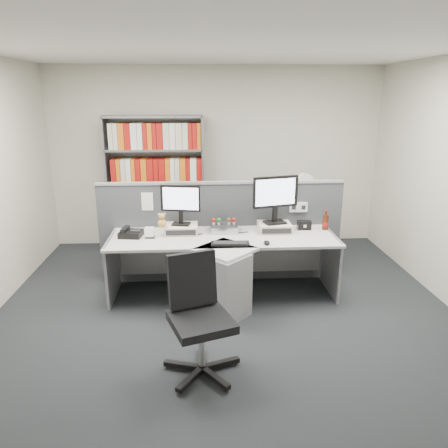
{
  "coord_description": "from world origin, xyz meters",
  "views": [
    {
      "loc": [
        -0.26,
        -3.8,
        2.27
      ],
      "look_at": [
        0.0,
        0.65,
        0.92
      ],
      "focal_mm": 34.2,
      "sensor_mm": 36.0,
      "label": 1
    }
  ],
  "objects": [
    {
      "name": "cola_bottle",
      "position": [
        1.24,
        1.02,
        0.81
      ],
      "size": [
        0.07,
        0.07,
        0.24
      ],
      "color": "#3F190A",
      "rests_on": "desk"
    },
    {
      "name": "monitor_riser_left",
      "position": [
        -0.48,
        0.98,
        0.77
      ],
      "size": [
        0.38,
        0.31,
        0.1
      ],
      "color": "beige",
      "rests_on": "desk"
    },
    {
      "name": "desk_fan",
      "position": [
        1.2,
        1.99,
        1.03
      ],
      "size": [
        0.31,
        0.19,
        0.53
      ],
      "color": "white",
      "rests_on": "filing_cabinet"
    },
    {
      "name": "filing_cabinet",
      "position": [
        1.2,
        1.99,
        0.35
      ],
      "size": [
        0.45,
        0.61,
        0.7
      ],
      "color": "gray",
      "rests_on": "ground"
    },
    {
      "name": "room_shell",
      "position": [
        0.0,
        0.0,
        1.79
      ],
      "size": [
        5.04,
        5.54,
        2.72
      ],
      "color": "beige",
      "rests_on": "ground"
    },
    {
      "name": "monitor_riser_right",
      "position": [
        0.62,
        0.98,
        0.77
      ],
      "size": [
        0.38,
        0.31,
        0.1
      ],
      "color": "beige",
      "rests_on": "desk"
    },
    {
      "name": "figurines",
      "position": [
        0.02,
        1.01,
        0.85
      ],
      "size": [
        0.29,
        0.05,
        0.09
      ],
      "color": "beige",
      "rests_on": "desktop_pc"
    },
    {
      "name": "desk_calendar",
      "position": [
        -0.83,
        0.81,
        0.77
      ],
      "size": [
        0.11,
        0.08,
        0.13
      ],
      "color": "black",
      "rests_on": "desk"
    },
    {
      "name": "monitor_left",
      "position": [
        -0.48,
        0.98,
        1.1
      ],
      "size": [
        0.46,
        0.18,
        0.47
      ],
      "color": "black",
      "rests_on": "monitor_riser_left"
    },
    {
      "name": "partition",
      "position": [
        0.0,
        1.25,
        0.65
      ],
      "size": [
        3.0,
        0.08,
        1.27
      ],
      "color": "#404348",
      "rests_on": "ground"
    },
    {
      "name": "office_chair",
      "position": [
        -0.29,
        -0.61,
        0.53
      ],
      "size": [
        0.66,
        0.64,
        1.0
      ],
      "color": "silver",
      "rests_on": "ground"
    },
    {
      "name": "keyboard",
      "position": [
        0.06,
        0.53,
        0.73
      ],
      "size": [
        0.42,
        0.17,
        0.03
      ],
      "color": "black",
      "rests_on": "desk"
    },
    {
      "name": "monitor_right",
      "position": [
        0.62,
        0.98,
        1.15
      ],
      "size": [
        0.54,
        0.23,
        0.56
      ],
      "color": "black",
      "rests_on": "monitor_riser_right"
    },
    {
      "name": "desktop_pc",
      "position": [
        0.02,
        1.02,
        0.76
      ],
      "size": [
        0.31,
        0.28,
        0.08
      ],
      "color": "black",
      "rests_on": "desk"
    },
    {
      "name": "mouse",
      "position": [
        0.46,
        0.52,
        0.74
      ],
      "size": [
        0.07,
        0.1,
        0.04
      ],
      "primitive_type": "ellipsoid",
      "color": "black",
      "rests_on": "desk"
    },
    {
      "name": "desk",
      "position": [
        0.0,
        0.6,
        0.46
      ],
      "size": [
        2.6,
        1.2,
        0.72
      ],
      "color": "beige",
      "rests_on": "ground"
    },
    {
      "name": "ground",
      "position": [
        0.0,
        0.0,
        0.0
      ],
      "size": [
        5.5,
        5.5,
        0.0
      ],
      "primitive_type": "plane",
      "color": "#24282B",
      "rests_on": "ground"
    },
    {
      "name": "speaker",
      "position": [
        0.99,
        1.03,
        0.77
      ],
      "size": [
        0.16,
        0.09,
        0.11
      ],
      "primitive_type": "cube",
      "color": "black",
      "rests_on": "desk"
    },
    {
      "name": "shelving_unit",
      "position": [
        -0.9,
        2.44,
        0.98
      ],
      "size": [
        1.41,
        0.4,
        2.0
      ],
      "color": "gray",
      "rests_on": "ground"
    },
    {
      "name": "plush_toy",
      "position": [
        -0.69,
        0.88,
        0.89
      ],
      "size": [
        0.1,
        0.1,
        0.17
      ],
      "color": "gold",
      "rests_on": "monitor_riser_left"
    },
    {
      "name": "desk_phone",
      "position": [
        -1.06,
        0.88,
        0.76
      ],
      "size": [
        0.27,
        0.26,
        0.11
      ],
      "color": "black",
      "rests_on": "desk"
    }
  ]
}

